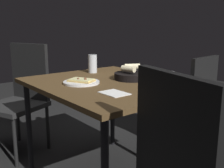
{
  "coord_description": "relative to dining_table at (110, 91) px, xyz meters",
  "views": [
    {
      "loc": [
        -1.42,
        1.12,
        1.12
      ],
      "look_at": [
        -0.08,
        0.05,
        0.75
      ],
      "focal_mm": 43.49,
      "sensor_mm": 36.0,
      "label": 1
    }
  ],
  "objects": [
    {
      "name": "dining_table",
      "position": [
        0.0,
        0.0,
        0.0
      ],
      "size": [
        1.07,
        0.93,
        0.74
      ],
      "color": "#4D371E",
      "rests_on": "ground"
    },
    {
      "name": "chair_far",
      "position": [
        0.01,
        -0.95,
        -0.19
      ],
      "size": [
        0.48,
        0.48,
        0.85
      ],
      "color": "black",
      "rests_on": "ground"
    },
    {
      "name": "pizza_plate",
      "position": [
        0.07,
        0.18,
        0.08
      ],
      "size": [
        0.24,
        0.24,
        0.04
      ],
      "color": "white",
      "rests_on": "dining_table"
    },
    {
      "name": "napkin",
      "position": [
        -0.27,
        0.18,
        0.07
      ],
      "size": [
        0.16,
        0.12,
        0.0
      ],
      "color": "white",
      "rests_on": "dining_table"
    },
    {
      "name": "bread_basket",
      "position": [
        -0.03,
        -0.17,
        0.09
      ],
      "size": [
        0.24,
        0.24,
        0.11
      ],
      "color": "black",
      "rests_on": "dining_table"
    },
    {
      "name": "pepper_shaker",
      "position": [
        -0.32,
        -0.24,
        0.1
      ],
      "size": [
        0.05,
        0.05,
        0.09
      ],
      "color": "#BFB299",
      "rests_on": "dining_table"
    },
    {
      "name": "chair_spare",
      "position": [
        0.91,
        0.28,
        -0.14
      ],
      "size": [
        0.58,
        0.58,
        0.96
      ],
      "color": "#272727",
      "rests_on": "ground"
    },
    {
      "name": "beer_glass",
      "position": [
        0.37,
        -0.11,
        0.13
      ],
      "size": [
        0.07,
        0.07,
        0.15
      ],
      "color": "silver",
      "rests_on": "dining_table"
    }
  ]
}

